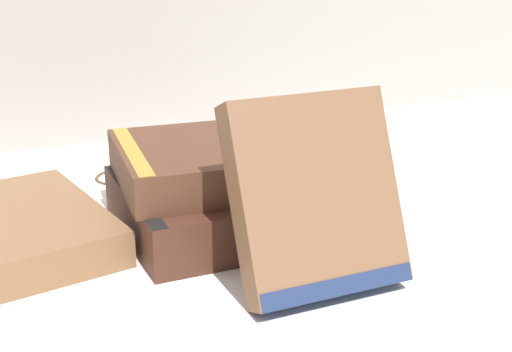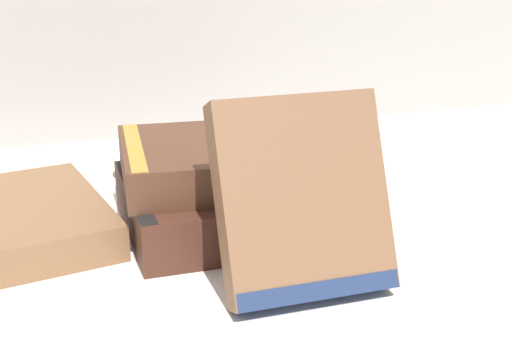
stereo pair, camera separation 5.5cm
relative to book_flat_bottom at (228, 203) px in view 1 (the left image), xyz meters
The scene contains 6 objects.
ground_plane 0.06m from the book_flat_bottom, 84.61° to the right, with size 3.00×3.00×0.00m, color white.
book_flat_bottom is the anchor object (origin of this frame).
book_flat_top 0.04m from the book_flat_bottom, 52.43° to the left, with size 0.19×0.15×0.03m.
book_leaning_front 0.13m from the book_flat_bottom, 82.33° to the right, with size 0.11×0.08×0.13m.
pocket_watch 0.07m from the book_flat_bottom, 13.88° to the right, with size 0.06×0.06×0.01m.
reading_glasses 0.15m from the book_flat_bottom, 99.54° to the left, with size 0.11×0.05×0.00m.
Camera 1 is at (-0.20, -0.45, 0.24)m, focal length 50.00 mm.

